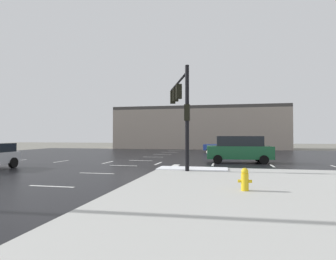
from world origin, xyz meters
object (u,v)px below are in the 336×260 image
at_px(fire_hydrant, 245,179).
at_px(sedan_blue, 225,146).
at_px(traffic_signal_mast, 181,102).
at_px(suv_green, 239,149).

xyz_separation_m(fire_hydrant, sedan_blue, (-0.75, 23.79, 0.32)).
relative_size(traffic_signal_mast, sedan_blue, 1.25).
bearing_deg(sedan_blue, traffic_signal_mast, 87.48).
xyz_separation_m(fire_hydrant, suv_green, (0.35, 11.57, 0.55)).
height_order(traffic_signal_mast, suv_green, traffic_signal_mast).
distance_m(traffic_signal_mast, fire_hydrant, 8.51).
relative_size(fire_hydrant, sedan_blue, 0.17).
distance_m(fire_hydrant, sedan_blue, 23.80).
relative_size(fire_hydrant, suv_green, 0.16).
xyz_separation_m(traffic_signal_mast, sedan_blue, (2.62, 16.89, -3.34)).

